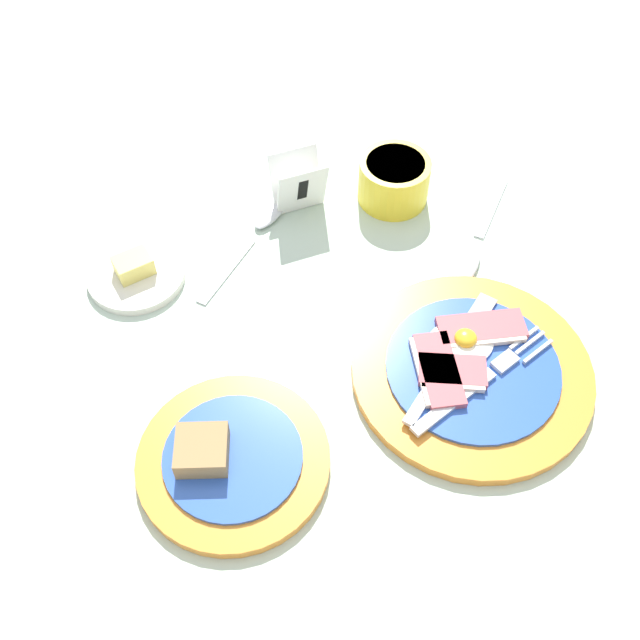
% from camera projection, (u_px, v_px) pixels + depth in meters
% --- Properties ---
extents(ground_plane, '(3.00, 3.00, 0.00)m').
position_uv_depth(ground_plane, '(369.00, 413.00, 0.74)').
color(ground_plane, '#B7CCB7').
extents(breakfast_plate, '(0.25, 0.25, 0.03)m').
position_uv_depth(breakfast_plate, '(470.00, 368.00, 0.76)').
color(breakfast_plate, orange).
rests_on(breakfast_plate, ground_plane).
extents(bread_plate, '(0.18, 0.18, 0.04)m').
position_uv_depth(bread_plate, '(230.00, 459.00, 0.70)').
color(bread_plate, orange).
rests_on(bread_plate, ground_plane).
extents(sugar_cup, '(0.09, 0.09, 0.06)m').
position_uv_depth(sugar_cup, '(394.00, 179.00, 0.90)').
color(sugar_cup, yellow).
rests_on(sugar_cup, ground_plane).
extents(butter_dish, '(0.11, 0.11, 0.03)m').
position_uv_depth(butter_dish, '(136.00, 273.00, 0.84)').
color(butter_dish, silver).
rests_on(butter_dish, ground_plane).
extents(number_card, '(0.06, 0.05, 0.07)m').
position_uv_depth(number_card, '(299.00, 184.00, 0.88)').
color(number_card, white).
rests_on(number_card, ground_plane).
extents(teaspoon_by_saucer, '(0.15, 0.15, 0.01)m').
position_uv_depth(teaspoon_by_saucer, '(473.00, 249.00, 0.86)').
color(teaspoon_by_saucer, silver).
rests_on(teaspoon_by_saucer, ground_plane).
extents(teaspoon_near_cup, '(0.15, 0.15, 0.01)m').
position_uv_depth(teaspoon_near_cup, '(261.00, 225.00, 0.89)').
color(teaspoon_near_cup, silver).
rests_on(teaspoon_near_cup, ground_plane).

